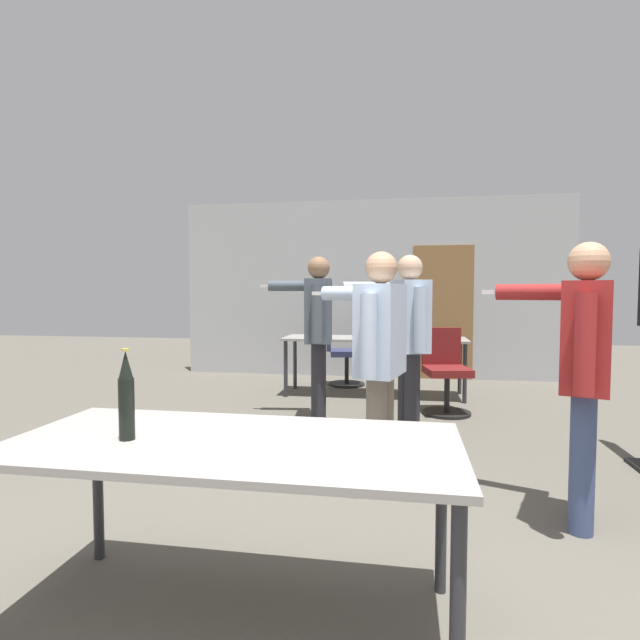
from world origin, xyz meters
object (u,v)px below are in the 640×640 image
Objects in this scene: person_right_polo at (379,348)px; beer_bottle at (126,397)px; person_far_watching at (408,330)px; person_center_tall at (317,323)px; office_chair_far_left at (445,373)px; drink_cup at (383,334)px; office_chair_mid_tucked at (341,355)px; person_near_casual at (583,358)px.

beer_bottle is (-0.92, -1.55, -0.04)m from person_right_polo.
person_right_polo is (-0.20, -1.15, -0.04)m from person_far_watching.
person_right_polo is (0.71, -1.67, -0.05)m from person_center_tall.
office_chair_far_left is 4.15m from beer_bottle.
person_center_tall is 3.23m from beer_bottle.
drink_cup is (-0.11, 3.09, -0.16)m from person_right_polo.
person_right_polo reaches higher than office_chair_far_left.
person_far_watching is at bearing -126.31° from person_center_tall.
person_far_watching is 1.04× the size of person_right_polo.
person_right_polo reaches higher than beer_bottle.
office_chair_mid_tucked is (-0.00, 2.03, -0.58)m from person_center_tall.
person_right_polo is 3.09m from drink_cup.
person_center_tall reaches higher than drink_cup.
person_far_watching is at bearing 52.25° from person_near_casual.
person_near_casual is 3.68m from drink_cup.
person_center_tall reaches higher than office_chair_far_left.
person_center_tall reaches higher than person_far_watching.
beer_bottle reaches higher than office_chair_far_left.
office_chair_mid_tucked is 5.28m from beer_bottle.
person_far_watching reaches higher than office_chair_far_left.
person_far_watching is 1.80m from person_near_casual.
person_far_watching is 17.73× the size of drink_cup.
drink_cup is at bearing 15.32° from person_right_polo.
office_chair_far_left is (0.42, 1.12, -0.56)m from person_far_watching.
beer_bottle is (-1.54, -3.82, 0.48)m from office_chair_far_left.
office_chair_mid_tucked is 9.87× the size of drink_cup.
office_chair_mid_tucked is at bearing 87.81° from beer_bottle.
beer_bottle is at bearing 138.83° from person_far_watching.
office_chair_mid_tucked reaches higher than drink_cup.
person_center_tall reaches higher than person_right_polo.
person_near_casual is at bearing 15.84° from office_chair_mid_tucked.
office_chair_far_left is at bearing -39.30° from person_far_watching.
office_chair_far_left is (1.34, -1.43, 0.00)m from office_chair_mid_tucked.
person_center_tall is 1.05× the size of person_near_casual.
office_chair_far_left is (0.62, 2.27, -0.52)m from person_right_polo.
person_near_casual is at bearing -144.07° from person_center_tall.
person_near_casual is at bearing 90.56° from office_chair_far_left.
person_near_casual is (1.87, -2.03, -0.05)m from person_center_tall.
person_far_watching reaches higher than person_near_casual.
person_far_watching is 2.77m from office_chair_mid_tucked.
person_far_watching reaches higher than person_right_polo.
person_right_polo reaches higher than drink_cup.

